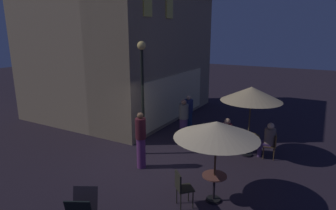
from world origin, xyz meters
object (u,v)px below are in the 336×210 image
object	(u,v)px
patio_umbrella_0	(217,130)
patio_umbrella_1	(251,94)
cafe_table_0	(214,184)
cafe_chair_0	(182,186)
patron_standing_2	(188,115)
patron_standing_4	(184,119)
cafe_table_1	(248,140)
street_lamp_near_corner	(142,81)
patron_seated_1	(268,138)
cafe_chair_2	(272,144)
patron_standing_3	(141,140)
patron_seated_0	(228,133)
cafe_chair_1	(224,138)

from	to	relation	value
patio_umbrella_0	patio_umbrella_1	xyz separation A→B (m)	(3.23, -0.04, 0.28)
cafe_table_0	cafe_chair_0	xyz separation A→B (m)	(-0.63, 0.61, 0.08)
cafe_chair_0	patron_standing_2	size ratio (longest dim) A/B	0.56
patio_umbrella_1	patron_standing_4	bearing A→B (deg)	82.38
cafe_table_1	patio_umbrella_0	world-z (taller)	patio_umbrella_0
cafe_table_1	patio_umbrella_0	distance (m)	3.51
street_lamp_near_corner	patron_seated_1	xyz separation A→B (m)	(1.82, -3.90, -1.91)
patio_umbrella_1	patron_standing_2	world-z (taller)	patio_umbrella_1
patio_umbrella_0	cafe_chair_2	world-z (taller)	patio_umbrella_0
street_lamp_near_corner	cafe_chair_2	distance (m)	4.91
cafe_chair_0	patron_standing_2	distance (m)	5.39
patron_seated_1	cafe_chair_0	bearing A→B (deg)	59.83
cafe_table_1	patron_standing_3	distance (m)	3.79
patron_seated_1	patio_umbrella_1	bearing A→B (deg)	0.00
cafe_chair_0	street_lamp_near_corner	bearing A→B (deg)	94.21
cafe_table_1	patron_standing_3	bearing A→B (deg)	133.43
patio_umbrella_0	patron_seated_0	xyz separation A→B (m)	(3.13, 0.64, -1.21)
patron_standing_2	patron_standing_4	distance (m)	0.72
cafe_chair_0	patron_seated_1	distance (m)	4.21
patron_seated_1	cafe_table_1	bearing A→B (deg)	0.00
patio_umbrella_0	patron_standing_2	xyz separation A→B (m)	(4.30, 2.77, -1.11)
patio_umbrella_0	cafe_chair_0	xyz separation A→B (m)	(-0.63, 0.61, -1.37)
patron_seated_0	patron_seated_1	world-z (taller)	patron_seated_0
patron_standing_2	patron_seated_0	bearing A→B (deg)	-40.86
street_lamp_near_corner	cafe_table_0	size ratio (longest dim) A/B	5.44
cafe_table_1	patron_seated_1	world-z (taller)	patron_seated_1
patron_standing_4	cafe_table_0	bearing A→B (deg)	106.20
cafe_chair_0	cafe_chair_2	bearing A→B (deg)	24.63
patron_seated_0	patio_umbrella_1	bearing A→B (deg)	-0.00
cafe_table_0	cafe_table_1	distance (m)	3.23
cafe_table_0	patron_seated_1	size ratio (longest dim) A/B	0.57
cafe_table_1	cafe_chair_0	world-z (taller)	cafe_chair_0
cafe_table_0	cafe_chair_0	bearing A→B (deg)	135.76
cafe_table_0	cafe_chair_1	bearing A→B (deg)	14.12
cafe_chair_1	cafe_chair_2	size ratio (longest dim) A/B	1.01
patio_umbrella_0	cafe_chair_2	size ratio (longest dim) A/B	2.43
patio_umbrella_1	patron_seated_0	size ratio (longest dim) A/B	1.92
cafe_table_0	patron_standing_4	world-z (taller)	patron_standing_4
patio_umbrella_0	cafe_chair_1	distance (m)	3.50
cafe_table_1	patio_umbrella_0	size ratio (longest dim) A/B	0.36
cafe_table_0	cafe_chair_2	distance (m)	3.50
patio_umbrella_1	cafe_chair_1	bearing A→B (deg)	98.56
cafe_table_0	patio_umbrella_1	distance (m)	3.67
street_lamp_near_corner	patron_seated_0	size ratio (longest dim) A/B	3.08
street_lamp_near_corner	patron_seated_1	world-z (taller)	street_lamp_near_corner
cafe_table_1	cafe_table_0	bearing A→B (deg)	179.25
patio_umbrella_0	cafe_chair_0	world-z (taller)	patio_umbrella_0
patron_seated_1	patron_standing_4	xyz separation A→B (m)	(0.22, 3.34, 0.10)
cafe_table_0	patron_standing_2	world-z (taller)	patron_standing_2
patio_umbrella_1	cafe_chair_0	size ratio (longest dim) A/B	2.65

